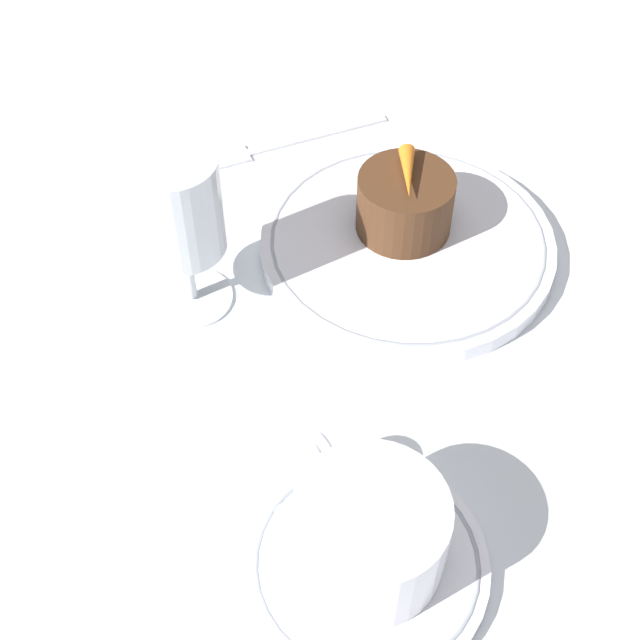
{
  "coord_description": "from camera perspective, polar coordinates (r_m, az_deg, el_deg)",
  "views": [
    {
      "loc": [
        -0.36,
        0.26,
        0.49
      ],
      "look_at": [
        -0.02,
        0.08,
        0.04
      ],
      "focal_mm": 50.0,
      "sensor_mm": 36.0,
      "label": 1
    }
  ],
  "objects": [
    {
      "name": "spoon",
      "position": [
        0.55,
        1.12,
        -11.42
      ],
      "size": [
        0.03,
        0.1,
        0.0
      ],
      "color": "silver",
      "rests_on": "saucer"
    },
    {
      "name": "fork",
      "position": [
        0.79,
        -3.31,
        11.02
      ],
      "size": [
        0.03,
        0.18,
        0.01
      ],
      "color": "silver",
      "rests_on": "ground_plane"
    },
    {
      "name": "ground_plane",
      "position": [
        0.67,
        4.72,
        1.5
      ],
      "size": [
        3.0,
        3.0,
        0.0
      ],
      "primitive_type": "plane",
      "color": "white"
    },
    {
      "name": "coffee_cup",
      "position": [
        0.51,
        3.19,
        -13.35
      ],
      "size": [
        0.11,
        0.09,
        0.06
      ],
      "color": "white",
      "rests_on": "saucer"
    },
    {
      "name": "wine_glass",
      "position": [
        0.61,
        -9.03,
        6.72
      ],
      "size": [
        0.06,
        0.06,
        0.13
      ],
      "color": "silver",
      "rests_on": "ground_plane"
    },
    {
      "name": "saucer",
      "position": [
        0.54,
        3.01,
        -15.34
      ],
      "size": [
        0.14,
        0.14,
        0.01
      ],
      "color": "white",
      "rests_on": "ground_plane"
    },
    {
      "name": "dessert_cake",
      "position": [
        0.68,
        5.46,
        7.43
      ],
      "size": [
        0.07,
        0.07,
        0.05
      ],
      "color": "#4C2D19",
      "rests_on": "dinner_plate"
    },
    {
      "name": "dinner_plate",
      "position": [
        0.69,
        5.6,
        4.86
      ],
      "size": [
        0.23,
        0.23,
        0.01
      ],
      "color": "white",
      "rests_on": "ground_plane"
    },
    {
      "name": "carrot_garnish",
      "position": [
        0.66,
        5.65,
        9.35
      ],
      "size": [
        0.05,
        0.04,
        0.01
      ],
      "color": "orange",
      "rests_on": "dessert_cake"
    }
  ]
}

